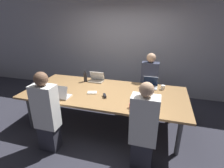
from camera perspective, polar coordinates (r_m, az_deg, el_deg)
The scene contains 15 objects.
ground_plane at distance 3.99m, azimuth -2.20°, elevation -12.56°, with size 24.00×24.00×0.00m, color #2D2D38.
curtain_wall at distance 5.20m, azimuth 4.22°, elevation 12.28°, with size 12.00×0.06×2.80m.
conference_table at distance 3.64m, azimuth -2.36°, elevation -3.33°, with size 3.29×1.46×0.76m.
laptop_far_midleft at distance 4.19m, azimuth -5.04°, elevation 1.82°, with size 0.35×0.24×0.24m.
bottle_far_midleft at distance 4.19m, azimuth -8.70°, elevation 2.32°, with size 0.08×0.08×0.27m.
laptop_far_right at distance 3.91m, azimuth 12.43°, elevation -0.04°, with size 0.31×0.25×0.24m.
person_far_right at distance 4.36m, azimuth 12.02°, elevation 0.36°, with size 0.40×0.24×1.42m.
cup_far_right at distance 3.86m, azimuth 16.28°, elevation -1.06°, with size 0.08×0.08×0.10m.
laptop_near_left at distance 3.48m, azimuth -16.58°, elevation -3.21°, with size 0.35×0.26×0.25m.
person_near_left at distance 3.16m, azimuth -20.64°, elevation -9.06°, with size 0.40×0.24×1.43m.
laptop_near_right at distance 2.98m, azimuth 11.22°, elevation -7.05°, with size 0.36×0.25×0.25m.
person_near_right at distance 2.68m, azimuth 10.25°, elevation -14.13°, with size 0.40×0.24×1.41m.
cup_near_right at distance 3.02m, azimuth 6.45°, elevation -7.03°, with size 0.08×0.08×0.08m.
stapler at distance 3.38m, azimuth -2.40°, elevation -3.88°, with size 0.11×0.15×0.05m.
notebook at distance 3.58m, azimuth -6.51°, elevation -2.79°, with size 0.22×0.18×0.02m.
Camera 1 is at (1.05, -3.13, 2.24)m, focal length 28.00 mm.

